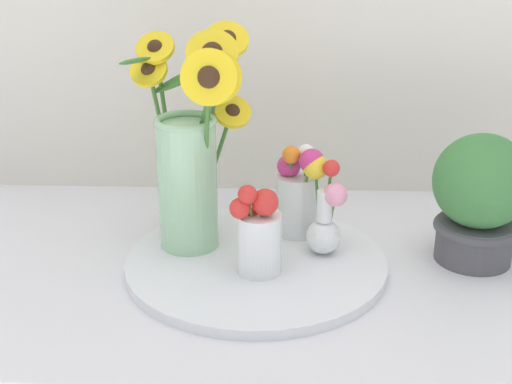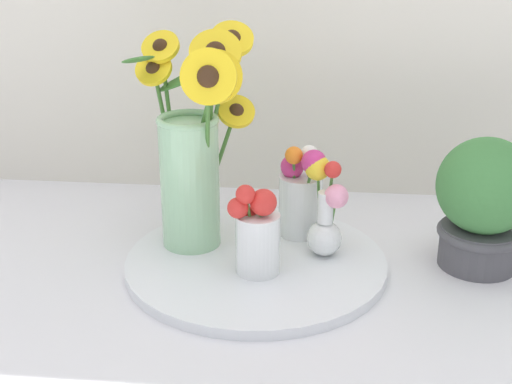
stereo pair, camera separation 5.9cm
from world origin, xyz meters
The scene contains 7 objects.
ground_plane centered at (0.00, 0.00, 0.00)m, with size 6.00×6.00×0.00m, color silver.
serving_tray centered at (0.04, 0.09, 0.01)m, with size 0.43×0.43×0.02m.
mason_jar_sunflowers centered at (-0.07, 0.15, 0.18)m, with size 0.21×0.21×0.37m.
vase_small_center centered at (0.04, 0.05, 0.08)m, with size 0.08×0.07×0.15m.
vase_bulb_right centered at (0.15, 0.13, 0.09)m, with size 0.07×0.09×0.16m.
vase_small_back centered at (0.11, 0.19, 0.09)m, with size 0.08×0.10×0.17m.
potted_plant centered at (0.40, 0.14, 0.12)m, with size 0.16×0.16×0.22m.
Camera 2 is at (0.14, -0.96, 0.57)m, focal length 50.00 mm.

